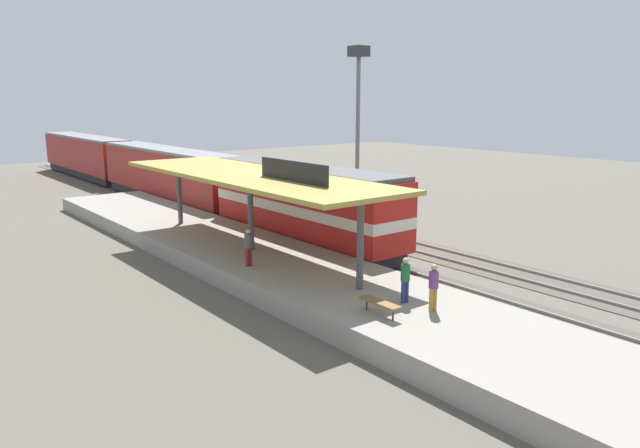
% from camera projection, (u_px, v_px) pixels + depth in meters
% --- Properties ---
extents(ground_plane, '(120.00, 120.00, 0.00)m').
position_uv_depth(ground_plane, '(351.00, 247.00, 33.56)').
color(ground_plane, '#5B564C').
extents(track_near, '(3.20, 110.00, 0.16)m').
position_uv_depth(track_near, '(323.00, 252.00, 32.33)').
color(track_near, '#4E4941').
rests_on(track_near, ground).
extents(track_far, '(3.20, 110.00, 0.16)m').
position_uv_depth(track_far, '(383.00, 239.00, 35.13)').
color(track_far, '#4E4941').
rests_on(track_far, ground).
extents(platform, '(6.00, 44.00, 0.90)m').
position_uv_depth(platform, '(252.00, 258.00, 29.45)').
color(platform, gray).
rests_on(platform, ground).
extents(station_canopy, '(5.20, 18.00, 4.70)m').
position_uv_depth(station_canopy, '(251.00, 177.00, 28.53)').
color(station_canopy, '#47474C').
rests_on(station_canopy, platform).
extents(platform_bench, '(0.44, 1.70, 0.50)m').
position_uv_depth(platform_bench, '(380.00, 303.00, 20.32)').
color(platform_bench, '#333338').
rests_on(platform_bench, platform).
extents(locomotive, '(2.93, 14.43, 4.44)m').
position_uv_depth(locomotive, '(304.00, 204.00, 33.19)').
color(locomotive, '#28282D').
rests_on(locomotive, track_near).
extents(passenger_carriage_front, '(2.90, 20.00, 4.24)m').
position_uv_depth(passenger_carriage_front, '(168.00, 175.00, 46.99)').
color(passenger_carriage_front, '#28282D').
rests_on(passenger_carriage_front, track_near).
extents(passenger_carriage_rear, '(2.90, 20.00, 4.24)m').
position_uv_depth(passenger_carriage_rear, '(86.00, 155.00, 62.93)').
color(passenger_carriage_rear, '#28282D').
rests_on(passenger_carriage_rear, track_near).
extents(light_mast, '(1.10, 1.10, 11.70)m').
position_uv_depth(light_mast, '(358.00, 96.00, 39.90)').
color(light_mast, slate).
rests_on(light_mast, ground).
extents(person_waiting, '(0.34, 0.34, 1.71)m').
position_uv_depth(person_waiting, '(248.00, 246.00, 26.18)').
color(person_waiting, maroon).
rests_on(person_waiting, platform).
extents(person_walking, '(0.34, 0.34, 1.71)m').
position_uv_depth(person_walking, '(434.00, 285.00, 20.65)').
color(person_walking, olive).
rests_on(person_walking, platform).
extents(person_boarding, '(0.34, 0.34, 1.71)m').
position_uv_depth(person_boarding, '(405.00, 278.00, 21.48)').
color(person_boarding, navy).
rests_on(person_boarding, platform).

